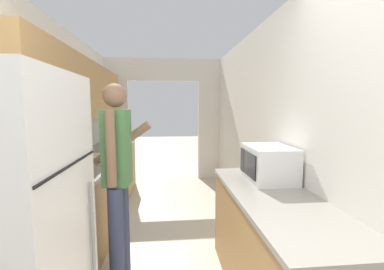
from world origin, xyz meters
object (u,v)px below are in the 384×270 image
refrigerator (1,237)px  microwave (268,163)px  person (118,177)px  knife (106,149)px  range_oven (95,191)px

refrigerator → microwave: (1.77, 0.81, 0.17)m
person → knife: 1.83m
range_oven → person: size_ratio=0.59×
refrigerator → knife: (-0.07, 2.61, 0.03)m
refrigerator → person: (0.44, 0.85, 0.07)m
range_oven → microwave: size_ratio=2.06×
range_oven → microwave: (1.83, -1.15, 0.59)m
range_oven → microwave: 2.24m
person → microwave: person is taller
range_oven → person: (0.50, -1.10, 0.49)m
range_oven → knife: 0.79m
person → microwave: bearing=-84.8°
range_oven → person: 1.31m
range_oven → knife: size_ratio=3.57×
knife → range_oven: bearing=-51.4°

